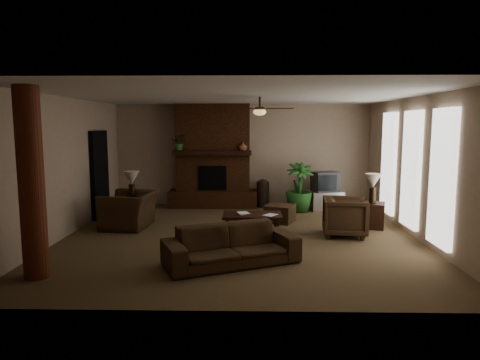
{
  "coord_description": "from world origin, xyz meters",
  "views": [
    {
      "loc": [
        0.19,
        -8.44,
        2.25
      ],
      "look_at": [
        0.0,
        0.4,
        1.1
      ],
      "focal_mm": 32.04,
      "sensor_mm": 36.0,
      "label": 1
    }
  ],
  "objects_px": {
    "tv_stand": "(326,201)",
    "floor_plant": "(299,198)",
    "log_column": "(31,184)",
    "sofa": "(231,239)",
    "coffee_table": "(252,217)",
    "side_table_left": "(135,211)",
    "ottoman": "(280,213)",
    "armchair_right": "(345,215)",
    "side_table_right": "(372,215)",
    "floor_vase": "(263,191)",
    "lamp_right": "(373,183)",
    "armchair_left": "(129,204)",
    "lamp_left": "(132,180)"
  },
  "relations": [
    {
      "from": "coffee_table",
      "to": "tv_stand",
      "type": "xyz_separation_m",
      "value": [
        1.96,
        2.6,
        -0.12
      ]
    },
    {
      "from": "armchair_left",
      "to": "side_table_left",
      "type": "height_order",
      "value": "armchair_left"
    },
    {
      "from": "log_column",
      "to": "armchair_left",
      "type": "xyz_separation_m",
      "value": [
        0.51,
        3.14,
        -0.88
      ]
    },
    {
      "from": "armchair_left",
      "to": "lamp_left",
      "type": "distance_m",
      "value": 0.62
    },
    {
      "from": "log_column",
      "to": "coffee_table",
      "type": "distance_m",
      "value": 4.23
    },
    {
      "from": "sofa",
      "to": "lamp_left",
      "type": "relative_size",
      "value": 3.31
    },
    {
      "from": "ottoman",
      "to": "side_table_right",
      "type": "relative_size",
      "value": 1.09
    },
    {
      "from": "tv_stand",
      "to": "side_table_right",
      "type": "relative_size",
      "value": 1.55
    },
    {
      "from": "armchair_left",
      "to": "lamp_right",
      "type": "xyz_separation_m",
      "value": [
        5.3,
        0.02,
        0.49
      ]
    },
    {
      "from": "tv_stand",
      "to": "floor_plant",
      "type": "bearing_deg",
      "value": -172.94
    },
    {
      "from": "sofa",
      "to": "side_table_left",
      "type": "height_order",
      "value": "sofa"
    },
    {
      "from": "armchair_right",
      "to": "floor_vase",
      "type": "xyz_separation_m",
      "value": [
        -1.58,
        3.04,
        -0.0
      ]
    },
    {
      "from": "armchair_right",
      "to": "side_table_left",
      "type": "height_order",
      "value": "armchair_right"
    },
    {
      "from": "log_column",
      "to": "tv_stand",
      "type": "xyz_separation_m",
      "value": [
        5.17,
        5.16,
        -1.15
      ]
    },
    {
      "from": "armchair_left",
      "to": "tv_stand",
      "type": "xyz_separation_m",
      "value": [
        4.66,
        2.02,
        -0.27
      ]
    },
    {
      "from": "coffee_table",
      "to": "lamp_right",
      "type": "bearing_deg",
      "value": 12.89
    },
    {
      "from": "floor_plant",
      "to": "lamp_left",
      "type": "height_order",
      "value": "lamp_left"
    },
    {
      "from": "coffee_table",
      "to": "armchair_right",
      "type": "bearing_deg",
      "value": -1.76
    },
    {
      "from": "ottoman",
      "to": "side_table_left",
      "type": "distance_m",
      "value": 3.34
    },
    {
      "from": "log_column",
      "to": "sofa",
      "type": "relative_size",
      "value": 1.3
    },
    {
      "from": "armchair_right",
      "to": "side_table_right",
      "type": "xyz_separation_m",
      "value": [
        0.75,
        0.7,
        -0.16
      ]
    },
    {
      "from": "side_table_left",
      "to": "side_table_right",
      "type": "relative_size",
      "value": 1.0
    },
    {
      "from": "floor_vase",
      "to": "lamp_right",
      "type": "height_order",
      "value": "lamp_right"
    },
    {
      "from": "floor_plant",
      "to": "sofa",
      "type": "bearing_deg",
      "value": -110.36
    },
    {
      "from": "coffee_table",
      "to": "side_table_left",
      "type": "bearing_deg",
      "value": 159.14
    },
    {
      "from": "tv_stand",
      "to": "armchair_left",
      "type": "bearing_deg",
      "value": -166.64
    },
    {
      "from": "log_column",
      "to": "ottoman",
      "type": "bearing_deg",
      "value": 44.0
    },
    {
      "from": "coffee_table",
      "to": "tv_stand",
      "type": "distance_m",
      "value": 3.26
    },
    {
      "from": "coffee_table",
      "to": "lamp_right",
      "type": "distance_m",
      "value": 2.75
    },
    {
      "from": "armchair_right",
      "to": "tv_stand",
      "type": "xyz_separation_m",
      "value": [
        0.08,
        2.66,
        -0.18
      ]
    },
    {
      "from": "armchair_right",
      "to": "floor_plant",
      "type": "relative_size",
      "value": 0.68
    },
    {
      "from": "side_table_right",
      "to": "lamp_right",
      "type": "distance_m",
      "value": 0.73
    },
    {
      "from": "tv_stand",
      "to": "lamp_right",
      "type": "relative_size",
      "value": 1.31
    },
    {
      "from": "armchair_left",
      "to": "ottoman",
      "type": "height_order",
      "value": "armchair_left"
    },
    {
      "from": "tv_stand",
      "to": "floor_plant",
      "type": "xyz_separation_m",
      "value": [
        -0.73,
        -0.23,
        0.11
      ]
    },
    {
      "from": "log_column",
      "to": "armchair_right",
      "type": "bearing_deg",
      "value": 26.22
    },
    {
      "from": "side_table_left",
      "to": "side_table_right",
      "type": "height_order",
      "value": "same"
    },
    {
      "from": "armchair_right",
      "to": "tv_stand",
      "type": "relative_size",
      "value": 1.02
    },
    {
      "from": "sofa",
      "to": "floor_vase",
      "type": "relative_size",
      "value": 2.79
    },
    {
      "from": "side_table_right",
      "to": "lamp_right",
      "type": "height_order",
      "value": "lamp_right"
    },
    {
      "from": "coffee_table",
      "to": "side_table_left",
      "type": "distance_m",
      "value": 2.88
    },
    {
      "from": "log_column",
      "to": "side_table_left",
      "type": "height_order",
      "value": "log_column"
    },
    {
      "from": "log_column",
      "to": "ottoman",
      "type": "height_order",
      "value": "log_column"
    },
    {
      "from": "ottoman",
      "to": "tv_stand",
      "type": "xyz_separation_m",
      "value": [
        1.32,
        1.44,
        0.05
      ]
    },
    {
      "from": "tv_stand",
      "to": "lamp_left",
      "type": "height_order",
      "value": "lamp_left"
    },
    {
      "from": "armchair_right",
      "to": "coffee_table",
      "type": "distance_m",
      "value": 1.88
    },
    {
      "from": "sofa",
      "to": "tv_stand",
      "type": "xyz_separation_m",
      "value": [
        2.32,
        4.5,
        -0.17
      ]
    },
    {
      "from": "armchair_left",
      "to": "floor_vase",
      "type": "xyz_separation_m",
      "value": [
        3.0,
        2.4,
        -0.08
      ]
    },
    {
      "from": "armchair_right",
      "to": "floor_plant",
      "type": "xyz_separation_m",
      "value": [
        -0.65,
        2.43,
        -0.08
      ]
    },
    {
      "from": "side_table_left",
      "to": "side_table_right",
      "type": "distance_m",
      "value": 5.34
    }
  ]
}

